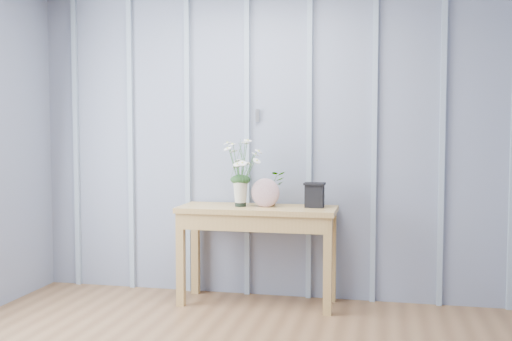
% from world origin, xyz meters
% --- Properties ---
extents(room_shell, '(4.00, 4.50, 2.50)m').
position_xyz_m(room_shell, '(-0.00, 0.92, 1.99)').
color(room_shell, gray).
rests_on(room_shell, ground).
extents(sideboard, '(1.20, 0.45, 0.75)m').
position_xyz_m(sideboard, '(-0.11, 1.99, 0.64)').
color(sideboard, '#AC8548').
rests_on(sideboard, ground).
extents(daisy_vase, '(0.37, 0.29, 0.53)m').
position_xyz_m(daisy_vase, '(-0.24, 1.98, 1.08)').
color(daisy_vase, black).
rests_on(daisy_vase, sideboard).
extents(spider_plant, '(0.32, 0.31, 0.27)m').
position_xyz_m(spider_plant, '(-0.05, 2.10, 0.88)').
color(spider_plant, '#173917').
rests_on(spider_plant, sideboard).
extents(felt_disc_vessel, '(0.22, 0.07, 0.22)m').
position_xyz_m(felt_disc_vessel, '(-0.05, 1.98, 0.86)').
color(felt_disc_vessel, '#81415A').
rests_on(felt_disc_vessel, sideboard).
extents(carved_box, '(0.16, 0.12, 0.19)m').
position_xyz_m(carved_box, '(0.32, 2.04, 0.85)').
color(carved_box, black).
rests_on(carved_box, sideboard).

